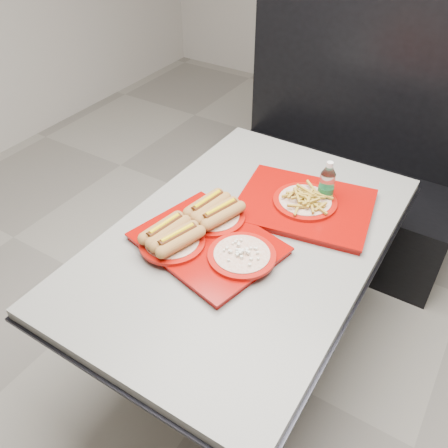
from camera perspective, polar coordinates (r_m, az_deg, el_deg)
The scene contains 6 objects.
ground at distance 2.30m, azimuth 2.04°, elevation -15.68°, with size 6.00×6.00×0.00m, color gray.
diner_table at distance 1.85m, azimuth 2.45°, elevation -5.23°, with size 0.92×1.42×0.75m.
booth_bench at distance 2.77m, azimuth 13.89°, elevation 5.76°, with size 1.30×0.57×1.35m.
tray_near at distance 1.68m, azimuth -2.32°, elevation -1.35°, with size 0.55×0.47×0.10m.
tray_far at distance 1.87m, azimuth 9.69°, elevation 2.54°, with size 0.57×0.48×0.10m.
water_bottle at distance 1.88m, azimuth 12.21°, elevation 4.45°, with size 0.06×0.06×0.19m.
Camera 1 is at (0.63, -1.16, 1.88)m, focal length 38.00 mm.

